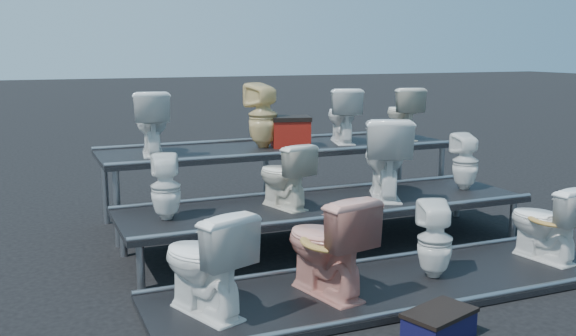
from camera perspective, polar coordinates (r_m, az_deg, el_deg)
name	(u,v)px	position (r m, az deg, el deg)	size (l,w,h in m)	color
ground	(327,246)	(6.66, 3.50, -6.96)	(80.00, 80.00, 0.00)	black
tier_front	(395,286)	(5.58, 9.47, -10.30)	(4.20, 1.20, 0.06)	black
tier_mid	(327,225)	(6.60, 3.52, -5.06)	(4.20, 1.20, 0.46)	black
tier_back	(280,182)	(7.70, -0.72, -1.23)	(4.20, 1.20, 0.86)	black
toilet_0	(204,261)	(4.80, -7.46, -8.24)	(0.45, 0.79, 0.81)	white
toilet_1	(326,244)	(5.13, 3.43, -6.77)	(0.47, 0.82, 0.83)	tan
toilet_2	(435,239)	(5.67, 12.92, -6.21)	(0.30, 0.31, 0.67)	white
toilet_3	(545,222)	(6.44, 21.89, -4.46)	(0.40, 0.71, 0.72)	white
toilet_4	(166,187)	(5.95, -10.81, -1.68)	(0.27, 0.28, 0.60)	white
toilet_5	(284,175)	(6.28, -0.37, -0.66)	(0.36, 0.63, 0.65)	silver
toilet_6	(385,157)	(6.77, 8.63, 0.94)	(0.48, 0.84, 0.86)	white
toilet_7	(465,162)	(7.37, 15.48, 0.55)	(0.28, 0.29, 0.62)	white
toilet_8	(151,123)	(7.16, -12.05, 3.97)	(0.39, 0.69, 0.70)	white
toilet_9	(263,115)	(7.50, -2.24, 4.69)	(0.34, 0.35, 0.76)	#ECD08D
toilet_10	(342,115)	(7.93, 4.86, 4.70)	(0.38, 0.66, 0.68)	white
toilet_11	(403,113)	(8.36, 10.15, 4.83)	(0.37, 0.65, 0.67)	silver
red_crate	(291,134)	(7.58, 0.23, 3.07)	(0.43, 0.35, 0.31)	maroon
step_stool	(439,326)	(4.74, 13.27, -13.55)	(0.49, 0.30, 0.18)	black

